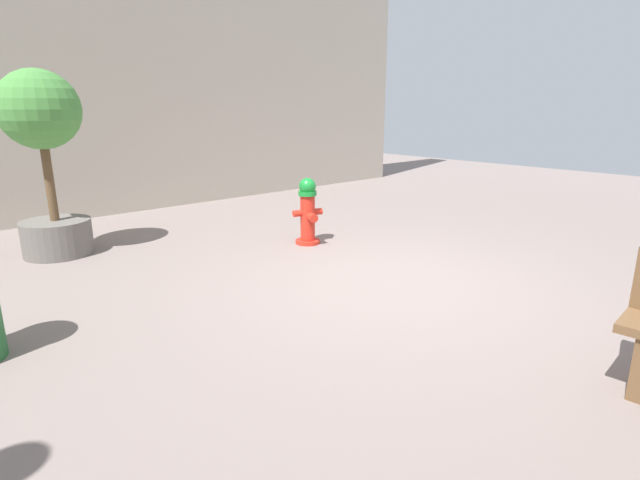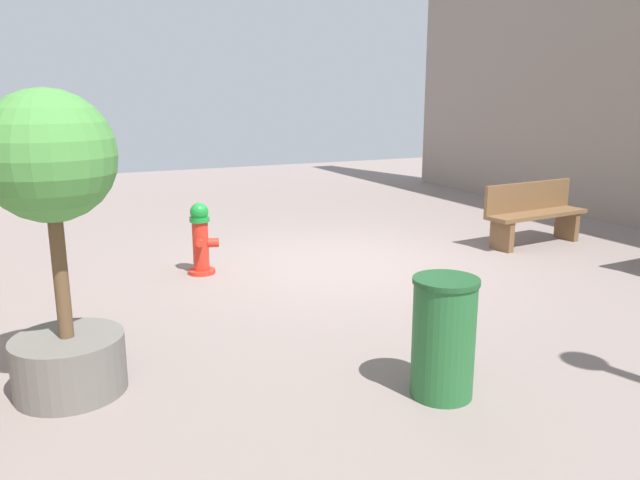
{
  "view_description": "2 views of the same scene",
  "coord_description": "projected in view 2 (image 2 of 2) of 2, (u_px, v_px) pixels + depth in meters",
  "views": [
    {
      "loc": [
        -3.21,
        3.94,
        1.87
      ],
      "look_at": [
        0.6,
        0.53,
        0.47
      ],
      "focal_mm": 27.43,
      "sensor_mm": 36.0,
      "label": 1
    },
    {
      "loc": [
        3.8,
        7.23,
        2.27
      ],
      "look_at": [
        0.57,
        0.45,
        0.49
      ],
      "focal_mm": 34.61,
      "sensor_mm": 36.0,
      "label": 2
    }
  ],
  "objects": [
    {
      "name": "trash_bin",
      "position": [
        444.0,
        337.0,
        4.67
      ],
      "size": [
        0.5,
        0.5,
        0.94
      ],
      "color": "#266633",
      "rests_on": "ground_plane"
    },
    {
      "name": "bench_near",
      "position": [
        533.0,
        212.0,
        9.49
      ],
      "size": [
        1.82,
        0.58,
        0.95
      ],
      "color": "brown",
      "rests_on": "ground_plane"
    },
    {
      "name": "planter_tree",
      "position": [
        55.0,
        215.0,
        4.51
      ],
      "size": [
        0.96,
        0.96,
        2.32
      ],
      "color": "slate",
      "rests_on": "ground_plane"
    },
    {
      "name": "ground_plane",
      "position": [
        343.0,
        264.0,
        8.46
      ],
      "size": [
        23.4,
        23.4,
        0.0
      ],
      "primitive_type": "plane",
      "color": "gray"
    },
    {
      "name": "fire_hydrant",
      "position": [
        201.0,
        238.0,
        7.91
      ],
      "size": [
        0.41,
        0.43,
        0.93
      ],
      "color": "red",
      "rests_on": "ground_plane"
    }
  ]
}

